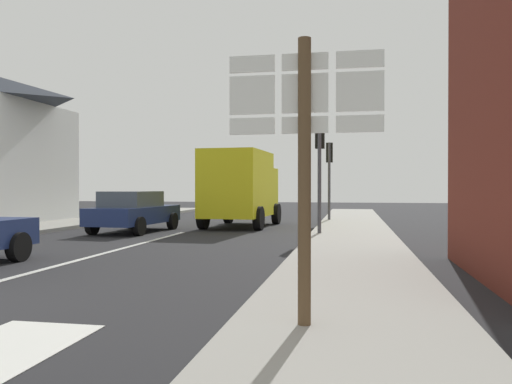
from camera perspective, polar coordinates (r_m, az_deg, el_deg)
name	(u,v)px	position (r m, az deg, el deg)	size (l,w,h in m)	color
ground_plane	(162,238)	(16.55, -10.41, -5.07)	(80.00, 80.00, 0.00)	#232326
sidewalk_right	(352,247)	(13.46, 10.66, -6.06)	(2.68, 44.00, 0.14)	gray
lane_centre_stripe	(101,254)	(12.92, -16.84, -6.63)	(0.16, 12.00, 0.01)	silver
sedan_far	(134,211)	(18.95, -13.45, -2.07)	(2.19, 4.31, 1.47)	navy
delivery_truck	(241,186)	(20.89, -1.71, 0.62)	(2.69, 5.10, 3.05)	yellow
route_sign_post	(305,150)	(5.52, 5.44, 4.63)	(1.66, 0.14, 3.20)	brown
traffic_light_far_right	(329,163)	(23.84, 8.17, 3.17)	(0.30, 0.49, 3.67)	#47474C
traffic_light_near_right	(320,151)	(16.78, 7.12, 4.56)	(0.30, 0.49, 3.78)	#47474C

